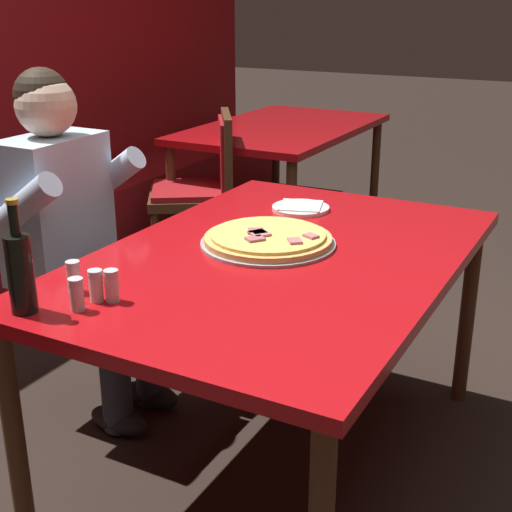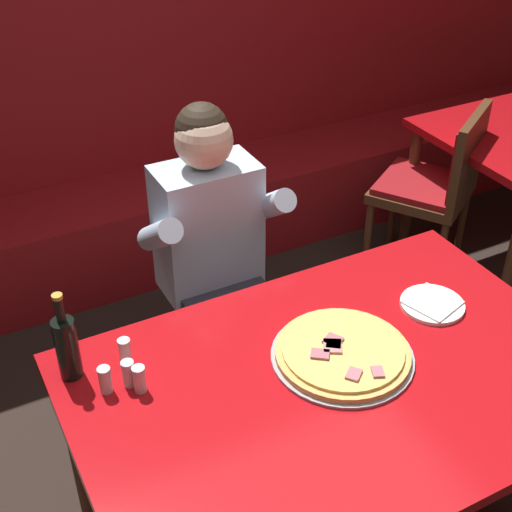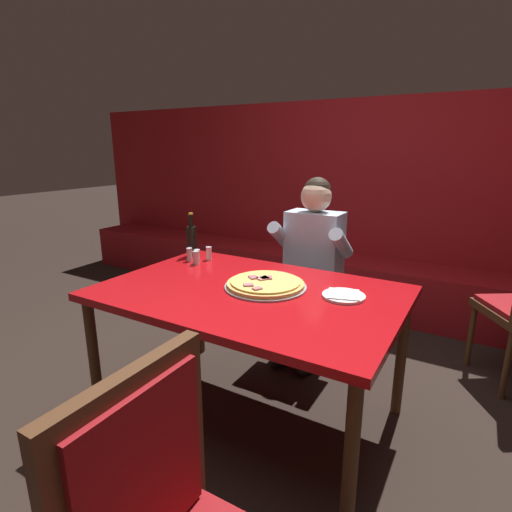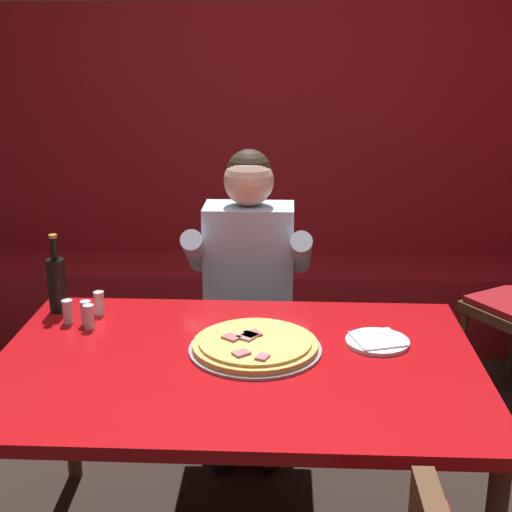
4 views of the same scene
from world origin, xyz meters
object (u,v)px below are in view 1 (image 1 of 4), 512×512
object	(u,v)px
pizza	(268,239)
background_dining_table	(283,138)
beer_bottle	(20,270)
dining_chair_near_left	(204,183)
shaker_red_pepper_flakes	(96,287)
diner_seated_blue_shirt	(76,232)
plate_white_paper	(301,208)
shaker_parmesan	(77,296)
main_dining_table	(279,274)
shaker_black_pepper	(112,287)
shaker_oregano	(74,278)

from	to	relation	value
pizza	background_dining_table	world-z (taller)	pizza
beer_bottle	dining_chair_near_left	world-z (taller)	beer_bottle
pizza	beer_bottle	world-z (taller)	beer_bottle
shaker_red_pepper_flakes	diner_seated_blue_shirt	distance (m)	0.77
plate_white_paper	shaker_parmesan	distance (m)	1.07
background_dining_table	main_dining_table	bearing A→B (deg)	-154.09
plate_white_paper	background_dining_table	world-z (taller)	plate_white_paper
beer_bottle	shaker_black_pepper	world-z (taller)	beer_bottle
main_dining_table	dining_chair_near_left	world-z (taller)	dining_chair_near_left
main_dining_table	shaker_black_pepper	distance (m)	0.58
pizza	diner_seated_blue_shirt	bearing A→B (deg)	95.17
pizza	shaker_oregano	world-z (taller)	shaker_oregano
shaker_red_pepper_flakes	shaker_oregano	bearing A→B (deg)	76.86
shaker_oregano	shaker_black_pepper	xyz separation A→B (m)	(-0.00, -0.13, 0.00)
plate_white_paper	shaker_red_pepper_flakes	bearing A→B (deg)	173.38
shaker_oregano	pizza	bearing A→B (deg)	-25.91
shaker_oregano	diner_seated_blue_shirt	distance (m)	0.69
background_dining_table	shaker_red_pepper_flakes	bearing A→B (deg)	-164.16
pizza	shaker_oregano	xyz separation A→B (m)	(-0.58, 0.28, 0.02)
diner_seated_blue_shirt	background_dining_table	size ratio (longest dim) A/B	0.89
background_dining_table	pizza	bearing A→B (deg)	-155.07
diner_seated_blue_shirt	dining_chair_near_left	xyz separation A→B (m)	(1.33, 0.30, -0.16)
dining_chair_near_left	background_dining_table	distance (m)	0.73
beer_bottle	shaker_oregano	size ratio (longest dim) A/B	3.40
shaker_oregano	shaker_red_pepper_flakes	distance (m)	0.10
pizza	shaker_parmesan	size ratio (longest dim) A/B	4.99
main_dining_table	plate_white_paper	xyz separation A→B (m)	(0.45, 0.14, 0.08)
pizza	diner_seated_blue_shirt	world-z (taller)	diner_seated_blue_shirt
shaker_red_pepper_flakes	dining_chair_near_left	distance (m)	2.07
main_dining_table	background_dining_table	distance (m)	2.26
plate_white_paper	shaker_oregano	xyz separation A→B (m)	(-0.98, 0.21, 0.03)
shaker_parmesan	shaker_red_pepper_flakes	distance (m)	0.07
plate_white_paper	shaker_red_pepper_flakes	size ratio (longest dim) A/B	2.44
main_dining_table	pizza	xyz separation A→B (m)	(0.05, 0.07, 0.09)
background_dining_table	beer_bottle	bearing A→B (deg)	-167.23
plate_white_paper	shaker_red_pepper_flakes	world-z (taller)	shaker_red_pepper_flakes
shaker_red_pepper_flakes	plate_white_paper	bearing A→B (deg)	-6.62
beer_bottle	shaker_black_pepper	distance (m)	0.23
pizza	plate_white_paper	distance (m)	0.41
shaker_parmesan	diner_seated_blue_shirt	world-z (taller)	diner_seated_blue_shirt
shaker_parmesan	main_dining_table	bearing A→B (deg)	-23.09
shaker_red_pepper_flakes	background_dining_table	bearing A→B (deg)	15.84
main_dining_table	plate_white_paper	bearing A→B (deg)	17.06
dining_chair_near_left	beer_bottle	bearing A→B (deg)	-159.77
plate_white_paper	diner_seated_blue_shirt	world-z (taller)	diner_seated_blue_shirt
main_dining_table	shaker_parmesan	xyz separation A→B (m)	(-0.61, 0.26, 0.11)
shaker_black_pepper	diner_seated_blue_shirt	xyz separation A→B (m)	(0.51, 0.59, -0.09)
plate_white_paper	pizza	bearing A→B (deg)	-169.90
shaker_oregano	shaker_black_pepper	distance (m)	0.13
plate_white_paper	shaker_oregano	bearing A→B (deg)	167.88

